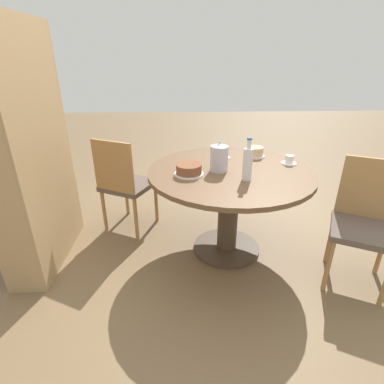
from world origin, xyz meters
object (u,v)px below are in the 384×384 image
coffee_pot (219,158)px  cake_main (189,170)px  cup_b (289,160)px  water_bottle (248,163)px  chair_a (364,221)px  chair_b (124,182)px  bookshelf (32,154)px  cup_a (223,155)px  cake_second (255,152)px

coffee_pot → cake_main: coffee_pot is taller
cup_b → water_bottle: bearing=127.9°
chair_a → chair_b: 1.98m
coffee_pot → bookshelf: bearing=89.7°
coffee_pot → cup_b: size_ratio=1.90×
cake_main → cup_a: 0.50m
bookshelf → cup_b: 2.00m
cake_main → cup_a: (0.39, -0.31, -0.01)m
chair_a → water_bottle: (0.19, 0.83, 0.38)m
chair_a → bookshelf: bearing=-161.9°
cake_second → cup_a: cake_second is taller
chair_b → water_bottle: (-0.60, -0.99, 0.38)m
bookshelf → cup_a: bearing=101.8°
chair_a → water_bottle: water_bottle is taller
bookshelf → coffee_pot: bearing=89.7°
chair_b → cup_b: (-0.27, -1.42, 0.28)m
chair_a → cake_main: chair_a is taller
chair_a → water_bottle: size_ratio=2.97×
chair_a → water_bottle: 0.93m
chair_a → chair_b: (0.78, 1.82, 0.00)m
chair_a → cake_main: bearing=-166.7°
bookshelf → coffee_pot: (-0.01, -1.40, -0.05)m
cake_main → cake_second: size_ratio=1.28×
chair_b → cake_second: (-0.06, -1.18, 0.29)m
coffee_pot → water_bottle: water_bottle is taller
chair_a → cake_second: bearing=158.9°
bookshelf → cake_second: bearing=100.8°
cake_main → coffee_pot: bearing=-72.9°
chair_b → cake_main: (-0.48, -0.58, 0.29)m
cake_second → cup_a: (-0.03, 0.28, -0.01)m
cup_a → cake_main: bearing=141.1°
chair_b → cup_b: bearing=-163.9°
bookshelf → water_bottle: (-0.20, -1.57, -0.03)m
coffee_pot → cup_b: coffee_pot is taller
chair_a → cake_second: 1.01m
coffee_pot → chair_a: bearing=-110.7°
coffee_pot → cup_a: 0.34m
chair_b → coffee_pot: (-0.40, -0.82, 0.36)m
bookshelf → cake_main: (-0.08, -1.16, -0.12)m
chair_b → coffee_pot: size_ratio=3.83×
water_bottle → cup_a: bearing=10.8°
chair_b → water_bottle: 1.22m
bookshelf → cup_b: bearing=93.7°
water_bottle → chair_a: bearing=-102.7°
chair_b → cup_a: chair_b is taller
cup_a → cup_b: size_ratio=1.00×
bookshelf → cup_b: (0.13, -2.00, -0.12)m
cake_second → cup_b: size_ratio=1.38×
cake_main → cup_b: bearing=-75.8°
cup_b → cake_main: bearing=104.2°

